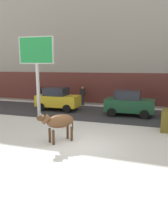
{
  "coord_description": "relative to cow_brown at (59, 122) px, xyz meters",
  "views": [
    {
      "loc": [
        3.41,
        -8.77,
        3.56
      ],
      "look_at": [
        -0.48,
        2.41,
        1.1
      ],
      "focal_mm": 35.23,
      "sensor_mm": 36.0,
      "label": 1
    }
  ],
  "objects": [
    {
      "name": "road_strip",
      "position": [
        1.01,
        6.97,
        -0.99
      ],
      "size": [
        60.0,
        5.6,
        0.01
      ],
      "primitive_type": "cube",
      "color": "#333338",
      "rests_on": "ground"
    },
    {
      "name": "pedestrian_by_cars",
      "position": [
        -2.4,
        10.06,
        -0.11
      ],
      "size": [
        0.36,
        0.24,
        1.73
      ],
      "color": "#282833",
      "rests_on": "ground"
    },
    {
      "name": "car_yellow_hatchback",
      "position": [
        -3.58,
        7.2,
        -0.07
      ],
      "size": [
        3.51,
        1.94,
        1.86
      ],
      "color": "gold",
      "rests_on": "ground"
    },
    {
      "name": "building_facade",
      "position": [
        1.01,
        13.62,
        5.49
      ],
      "size": [
        44.0,
        6.1,
        13.0
      ],
      "color": "gray",
      "rests_on": "ground"
    },
    {
      "name": "billboard",
      "position": [
        -3.81,
        4.56,
        3.32
      ],
      "size": [
        2.53,
        0.43,
        5.56
      ],
      "color": "silver",
      "rests_on": "ground"
    },
    {
      "name": "cow_brown",
      "position": [
        0.0,
        0.0,
        0.0
      ],
      "size": [
        1.46,
        1.77,
        1.54
      ],
      "color": "brown",
      "rests_on": "ground"
    },
    {
      "name": "car_darkgreen_hatchback",
      "position": [
        2.31,
        6.98,
        -0.07
      ],
      "size": [
        3.51,
        1.94,
        1.86
      ],
      "color": "#194C2D",
      "rests_on": "ground"
    },
    {
      "name": "ground_plane",
      "position": [
        1.01,
        -0.35,
        -0.99
      ],
      "size": [
        120.0,
        120.0,
        0.0
      ],
      "primitive_type": "plane",
      "color": "white"
    },
    {
      "name": "pedestrian_near_billboard",
      "position": [
        -6.99,
        10.06,
        -0.11
      ],
      "size": [
        0.36,
        0.24,
        1.73
      ],
      "color": "#282833",
      "rests_on": "ground"
    }
  ]
}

